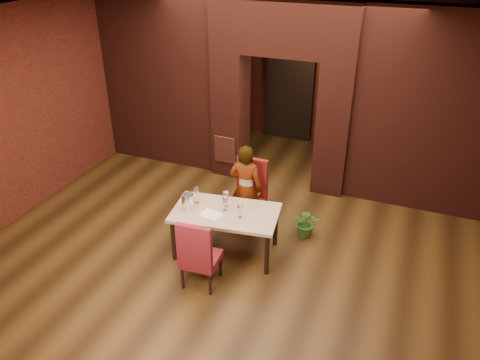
{
  "coord_description": "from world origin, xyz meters",
  "views": [
    {
      "loc": [
        2.21,
        -5.42,
        4.15
      ],
      "look_at": [
        0.03,
        0.0,
        0.98
      ],
      "focal_mm": 35.0,
      "sensor_mm": 36.0,
      "label": 1
    }
  ],
  "objects_px": {
    "chair_far": "(247,196)",
    "wine_glass_b": "(225,204)",
    "wine_glass_c": "(240,211)",
    "wine_bucket": "(188,201)",
    "person_seated": "(246,188)",
    "wine_glass_a": "(226,199)",
    "water_bottle": "(197,195)",
    "potted_plant": "(307,223)",
    "chair_near": "(201,251)",
    "dining_table": "(226,232)"
  },
  "relations": [
    {
      "from": "wine_glass_a",
      "to": "potted_plant",
      "type": "relative_size",
      "value": 0.49
    },
    {
      "from": "dining_table",
      "to": "chair_far",
      "type": "distance_m",
      "value": 0.76
    },
    {
      "from": "water_bottle",
      "to": "chair_far",
      "type": "bearing_deg",
      "value": 52.72
    },
    {
      "from": "chair_far",
      "to": "wine_glass_c",
      "type": "height_order",
      "value": "chair_far"
    },
    {
      "from": "person_seated",
      "to": "potted_plant",
      "type": "bearing_deg",
      "value": -172.95
    },
    {
      "from": "wine_glass_b",
      "to": "water_bottle",
      "type": "height_order",
      "value": "water_bottle"
    },
    {
      "from": "dining_table",
      "to": "water_bottle",
      "type": "xyz_separation_m",
      "value": [
        -0.47,
        0.07,
        0.47
      ]
    },
    {
      "from": "water_bottle",
      "to": "wine_glass_c",
      "type": "bearing_deg",
      "value": -10.58
    },
    {
      "from": "potted_plant",
      "to": "wine_bucket",
      "type": "bearing_deg",
      "value": -147.83
    },
    {
      "from": "person_seated",
      "to": "wine_glass_a",
      "type": "xyz_separation_m",
      "value": [
        -0.08,
        -0.54,
        0.09
      ]
    },
    {
      "from": "chair_far",
      "to": "wine_glass_a",
      "type": "height_order",
      "value": "chair_far"
    },
    {
      "from": "water_bottle",
      "to": "potted_plant",
      "type": "relative_size",
      "value": 0.58
    },
    {
      "from": "chair_near",
      "to": "chair_far",
      "type": "bearing_deg",
      "value": -96.62
    },
    {
      "from": "dining_table",
      "to": "potted_plant",
      "type": "xyz_separation_m",
      "value": [
        0.97,
        0.83,
        -0.12
      ]
    },
    {
      "from": "wine_glass_a",
      "to": "wine_bucket",
      "type": "xyz_separation_m",
      "value": [
        -0.47,
        -0.25,
        -0.0
      ]
    },
    {
      "from": "dining_table",
      "to": "chair_far",
      "type": "bearing_deg",
      "value": 79.01
    },
    {
      "from": "chair_near",
      "to": "potted_plant",
      "type": "distance_m",
      "value": 1.86
    },
    {
      "from": "chair_far",
      "to": "wine_bucket",
      "type": "height_order",
      "value": "chair_far"
    },
    {
      "from": "dining_table",
      "to": "wine_glass_b",
      "type": "distance_m",
      "value": 0.45
    },
    {
      "from": "potted_plant",
      "to": "dining_table",
      "type": "bearing_deg",
      "value": -139.51
    },
    {
      "from": "wine_glass_c",
      "to": "potted_plant",
      "type": "xyz_separation_m",
      "value": [
        0.72,
        0.89,
        -0.56
      ]
    },
    {
      "from": "wine_glass_b",
      "to": "wine_bucket",
      "type": "height_order",
      "value": "wine_bucket"
    },
    {
      "from": "chair_near",
      "to": "water_bottle",
      "type": "relative_size",
      "value": 3.83
    },
    {
      "from": "wine_bucket",
      "to": "wine_glass_a",
      "type": "bearing_deg",
      "value": 27.7
    },
    {
      "from": "person_seated",
      "to": "dining_table",
      "type": "bearing_deg",
      "value": 85.38
    },
    {
      "from": "chair_far",
      "to": "water_bottle",
      "type": "distance_m",
      "value": 0.88
    },
    {
      "from": "chair_far",
      "to": "wine_glass_b",
      "type": "bearing_deg",
      "value": -92.07
    },
    {
      "from": "chair_near",
      "to": "potted_plant",
      "type": "height_order",
      "value": "chair_near"
    },
    {
      "from": "person_seated",
      "to": "water_bottle",
      "type": "xyz_separation_m",
      "value": [
        -0.51,
        -0.61,
        0.11
      ]
    },
    {
      "from": "chair_near",
      "to": "wine_glass_a",
      "type": "relative_size",
      "value": 4.54
    },
    {
      "from": "water_bottle",
      "to": "potted_plant",
      "type": "bearing_deg",
      "value": 27.77
    },
    {
      "from": "person_seated",
      "to": "wine_glass_c",
      "type": "xyz_separation_m",
      "value": [
        0.21,
        -0.75,
        0.08
      ]
    },
    {
      "from": "wine_glass_b",
      "to": "wine_bucket",
      "type": "bearing_deg",
      "value": -164.45
    },
    {
      "from": "chair_far",
      "to": "wine_glass_a",
      "type": "distance_m",
      "value": 0.65
    },
    {
      "from": "wine_bucket",
      "to": "water_bottle",
      "type": "distance_m",
      "value": 0.18
    },
    {
      "from": "chair_far",
      "to": "potted_plant",
      "type": "xyz_separation_m",
      "value": [
        0.93,
        0.09,
        -0.32
      ]
    },
    {
      "from": "wine_glass_c",
      "to": "chair_far",
      "type": "bearing_deg",
      "value": 104.63
    },
    {
      "from": "chair_far",
      "to": "potted_plant",
      "type": "relative_size",
      "value": 2.41
    },
    {
      "from": "wine_bucket",
      "to": "potted_plant",
      "type": "relative_size",
      "value": 0.47
    },
    {
      "from": "person_seated",
      "to": "water_bottle",
      "type": "bearing_deg",
      "value": 48.8
    },
    {
      "from": "dining_table",
      "to": "wine_glass_a",
      "type": "height_order",
      "value": "wine_glass_a"
    },
    {
      "from": "wine_bucket",
      "to": "potted_plant",
      "type": "height_order",
      "value": "wine_bucket"
    },
    {
      "from": "chair_far",
      "to": "water_bottle",
      "type": "relative_size",
      "value": 4.14
    },
    {
      "from": "wine_glass_c",
      "to": "wine_glass_b",
      "type": "bearing_deg",
      "value": 159.68
    },
    {
      "from": "person_seated",
      "to": "potted_plant",
      "type": "distance_m",
      "value": 1.06
    },
    {
      "from": "dining_table",
      "to": "wine_glass_a",
      "type": "bearing_deg",
      "value": 100.58
    },
    {
      "from": "chair_near",
      "to": "wine_bucket",
      "type": "xyz_separation_m",
      "value": [
        -0.48,
        0.61,
        0.29
      ]
    },
    {
      "from": "wine_bucket",
      "to": "person_seated",
      "type": "bearing_deg",
      "value": 55.07
    },
    {
      "from": "chair_near",
      "to": "wine_glass_a",
      "type": "height_order",
      "value": "chair_near"
    },
    {
      "from": "wine_glass_c",
      "to": "potted_plant",
      "type": "height_order",
      "value": "wine_glass_c"
    }
  ]
}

